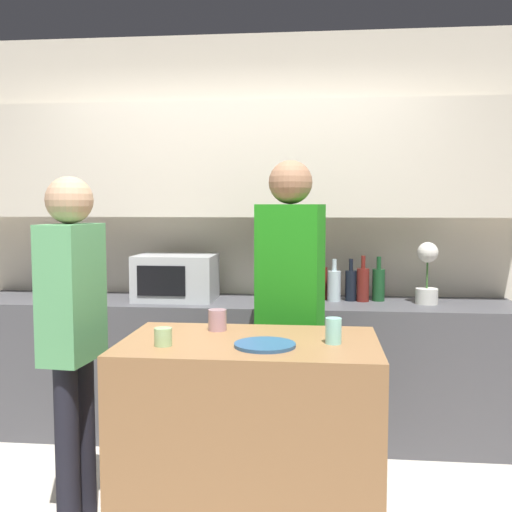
% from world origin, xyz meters
% --- Properties ---
extents(back_wall, '(6.40, 0.40, 2.70)m').
position_xyz_m(back_wall, '(0.00, 1.66, 1.54)').
color(back_wall, beige).
rests_on(back_wall, ground_plane).
extents(back_counter, '(3.60, 0.62, 0.90)m').
position_xyz_m(back_counter, '(0.00, 1.39, 0.45)').
color(back_counter, '#4C4C51').
rests_on(back_counter, ground_plane).
extents(kitchen_island, '(1.12, 0.70, 0.94)m').
position_xyz_m(kitchen_island, '(0.24, 0.10, 0.47)').
color(kitchen_island, '#996B42').
rests_on(kitchen_island, ground_plane).
extents(microwave, '(0.52, 0.39, 0.30)m').
position_xyz_m(microwave, '(-0.41, 1.39, 1.05)').
color(microwave, '#B7BABC').
rests_on(microwave, back_counter).
extents(toaster, '(0.26, 0.16, 0.18)m').
position_xyz_m(toaster, '(-1.20, 1.39, 0.99)').
color(toaster, silver).
rests_on(toaster, back_counter).
extents(potted_plant, '(0.14, 0.14, 0.40)m').
position_xyz_m(potted_plant, '(1.22, 1.39, 1.10)').
color(potted_plant, silver).
rests_on(potted_plant, back_counter).
extents(bottle_0, '(0.07, 0.07, 0.24)m').
position_xyz_m(bottle_0, '(0.28, 1.47, 0.99)').
color(bottle_0, black).
rests_on(bottle_0, back_counter).
extents(bottle_1, '(0.07, 0.07, 0.31)m').
position_xyz_m(bottle_1, '(0.37, 1.30, 1.02)').
color(bottle_1, '#472814').
rests_on(bottle_1, back_counter).
extents(bottle_2, '(0.08, 0.08, 0.23)m').
position_xyz_m(bottle_2, '(0.46, 1.33, 0.99)').
color(bottle_2, maroon).
rests_on(bottle_2, back_counter).
extents(bottle_3, '(0.07, 0.07, 0.30)m').
position_xyz_m(bottle_3, '(0.56, 1.51, 1.02)').
color(bottle_3, maroon).
rests_on(bottle_3, back_counter).
extents(bottle_4, '(0.09, 0.09, 0.28)m').
position_xyz_m(bottle_4, '(0.63, 1.44, 1.01)').
color(bottle_4, silver).
rests_on(bottle_4, back_counter).
extents(bottle_5, '(0.07, 0.07, 0.28)m').
position_xyz_m(bottle_5, '(0.74, 1.47, 1.01)').
color(bottle_5, black).
rests_on(bottle_5, back_counter).
extents(bottle_6, '(0.08, 0.08, 0.30)m').
position_xyz_m(bottle_6, '(0.82, 1.45, 1.02)').
color(bottle_6, maroon).
rests_on(bottle_6, back_counter).
extents(bottle_7, '(0.08, 0.08, 0.29)m').
position_xyz_m(bottle_7, '(0.92, 1.49, 1.01)').
color(bottle_7, '#194723').
rests_on(bottle_7, back_counter).
extents(plate_on_island, '(0.26, 0.26, 0.01)m').
position_xyz_m(plate_on_island, '(0.31, -0.02, 0.95)').
color(plate_on_island, '#2D5684').
rests_on(plate_on_island, kitchen_island).
extents(cup_0, '(0.08, 0.08, 0.08)m').
position_xyz_m(cup_0, '(-0.12, -0.05, 0.98)').
color(cup_0, '#A7D18E').
rests_on(cup_0, kitchen_island).
extents(cup_1, '(0.09, 0.09, 0.10)m').
position_xyz_m(cup_1, '(0.06, 0.28, 0.99)').
color(cup_1, '#B48790').
rests_on(cup_1, kitchen_island).
extents(cup_2, '(0.07, 0.07, 0.11)m').
position_xyz_m(cup_2, '(0.60, 0.07, 0.99)').
color(cup_2, '#96E7D6').
rests_on(cup_2, kitchen_island).
extents(person_left, '(0.22, 0.36, 1.66)m').
position_xyz_m(person_left, '(-0.61, 0.17, 0.99)').
color(person_left, black).
rests_on(person_left, ground_plane).
extents(person_center, '(0.37, 0.26, 1.77)m').
position_xyz_m(person_center, '(0.38, 0.70, 1.06)').
color(person_center, black).
rests_on(person_center, ground_plane).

